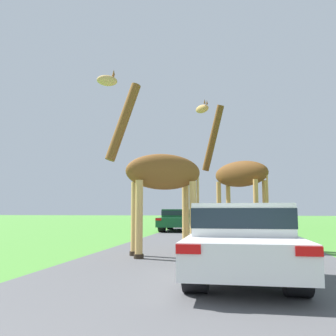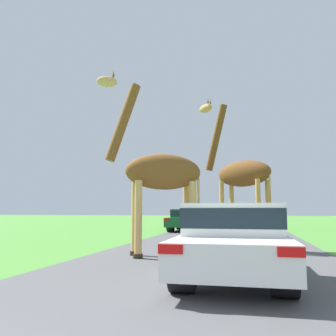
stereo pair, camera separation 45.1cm
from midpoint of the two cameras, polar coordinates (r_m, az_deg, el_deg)
name	(u,v)px [view 1 (the left image)]	position (r m, az deg, el deg)	size (l,w,h in m)	color
road	(223,225)	(30.82, 8.37, -8.98)	(6.58, 120.00, 0.00)	#4C4C4F
giraffe_near_road	(160,174)	(9.83, -2.69, -0.99)	(2.87, 1.73, 5.07)	tan
giraffe_companion	(237,174)	(11.68, 9.89, -1.00)	(2.55, 1.98, 5.17)	tan
car_lead_maroon	(242,238)	(6.73, 9.82, -11.00)	(1.83, 4.10, 1.35)	silver
car_queue_right	(178,219)	(21.78, 1.04, -8.16)	(1.84, 4.73, 1.28)	#144C28
car_queue_left	(229,216)	(26.83, 9.25, -7.65)	(1.85, 4.18, 1.45)	#561914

